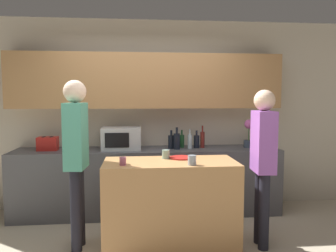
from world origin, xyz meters
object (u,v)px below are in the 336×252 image
Objects in this scene: cup_0 at (123,161)px; person_center at (263,154)px; bottle_4 at (197,141)px; potted_plant at (249,133)px; bottle_3 at (190,141)px; plate_on_island at (181,158)px; person_left at (76,148)px; bottle_0 at (171,141)px; bottle_5 at (202,139)px; microwave at (121,138)px; cup_2 at (192,160)px; bottle_2 at (182,141)px; toaster at (48,144)px; bottle_1 at (177,141)px; cup_1 at (166,154)px.

person_center is at bearing 3.37° from cup_0.
bottle_4 is 1.59m from cup_0.
person_center is (-0.24, -1.15, -0.09)m from potted_plant.
plate_on_island is (-0.24, -0.90, -0.06)m from bottle_3.
person_left is at bearing 155.00° from cup_0.
cup_0 is at bearing -153.43° from plate_on_island.
bottle_5 is at bearing 2.53° from bottle_0.
microwave is 5.32× the size of cup_2.
person_left reaches higher than person_center.
bottle_2 reaches higher than cup_0.
bottle_2 is at bearing 134.20° from bottle_3.
cup_2 is (0.06, -0.36, 0.04)m from plate_on_island.
plate_on_island is (-0.14, -1.00, -0.05)m from bottle_2.
person_left is at bearing -61.15° from toaster.
plate_on_island is at bearing -105.09° from bottle_3.
person_center is at bearing -53.50° from bottle_0.
toaster is at bearing -180.00° from potted_plant.
potted_plant reaches higher than cup_2.
bottle_4 is 0.09m from bottle_5.
plate_on_island is at bearing -93.68° from bottle_1.
cup_1 is at bearing -107.53° from bottle_2.
bottle_0 reaches higher than cup_1.
person_left reaches higher than toaster.
plate_on_island is (0.01, -0.93, -0.05)m from bottle_0.
cup_2 is (-0.09, -1.36, -0.01)m from bottle_2.
cup_2 is at bearing 80.35° from person_left.
bottle_0 is at bearing 93.18° from cup_2.
potted_plant reaches higher than bottle_1.
cup_0 is (-0.97, -1.25, -0.02)m from bottle_4.
microwave is 1.78m from potted_plant.
potted_plant reaches higher than bottle_0.
person_center reaches higher than cup_2.
plate_on_island is (1.67, -0.92, -0.05)m from toaster.
cup_1 is 1.04m from person_center.
microwave is at bearing -174.51° from bottle_2.
person_left is (-1.54, -1.03, 0.06)m from bottle_5.
microwave is 0.84m from bottle_2.
cup_0 is at bearing -145.22° from cup_1.
bottle_2 is at bearing 34.30° from person_center.
cup_1 is (-0.16, -0.93, -0.01)m from bottle_0.
bottle_5 is at bearing 24.00° from person_center.
bottle_0 is at bearing 41.14° from person_center.
person_center reaches higher than bottle_5.
microwave is 1.09m from person_left.
cup_0 is at bearing -120.42° from bottle_2.
toaster is at bearing 143.42° from cup_2.
plate_on_island is 2.66× the size of cup_2.
cup_1 is (-0.51, -0.94, -0.01)m from bottle_4.
potted_plant is at bearing 35.74° from cup_0.
person_center is at bearing -70.64° from bottle_5.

